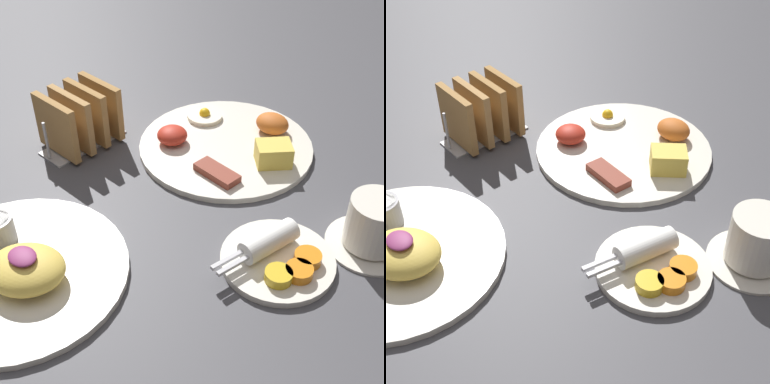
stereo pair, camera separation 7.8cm
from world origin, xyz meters
The scene contains 6 objects.
ground_plane centered at (0.00, 0.00, 0.00)m, with size 3.00×3.00×0.00m, color #47474C.
plate_breakfast centered at (0.00, 0.20, 0.01)m, with size 0.30×0.30×0.05m.
plate_condiments centered at (0.22, 0.04, 0.01)m, with size 0.15×0.17×0.04m.
plate_foreground centered at (-0.01, -0.21, 0.01)m, with size 0.29×0.29×0.06m.
toast_rack centered at (-0.20, 0.04, 0.05)m, with size 0.10×0.15×0.10m.
coffee_cup centered at (0.29, 0.15, 0.04)m, with size 0.12×0.12×0.08m.
Camera 2 is at (0.52, -0.35, 0.52)m, focal length 50.00 mm.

